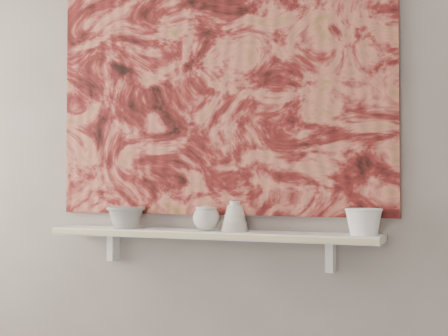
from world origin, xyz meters
The scene contains 11 objects.
wall_back centered at (0.00, 1.60, 1.35)m, with size 3.60×3.60×0.00m, color gray.
shelf centered at (0.00, 1.51, 0.92)m, with size 1.40×0.18×0.03m, color white.
shelf_stripe centered at (0.00, 1.41, 0.92)m, with size 1.40×0.01×0.02m, color beige.
bracket_left centered at (-0.49, 1.57, 0.84)m, with size 0.03×0.06×0.12m, color white.
bracket_right centered at (0.49, 1.57, 0.84)m, with size 0.03×0.06×0.12m, color white.
painting centered at (0.00, 1.59, 1.54)m, with size 1.50×0.03×1.10m, color maroon.
house_motif centered at (0.45, 1.57, 1.23)m, with size 0.09×0.00×0.08m, color black.
bowl_grey centered at (-0.39, 1.51, 0.98)m, with size 0.17×0.17×0.10m, color #969693, non-canonical shape.
cup_cream centered at (-0.01, 1.51, 0.98)m, with size 0.11×0.11×0.10m, color beige, non-canonical shape.
bell_vessel centered at (0.12, 1.51, 0.99)m, with size 0.11×0.11×0.12m, color beige, non-canonical shape.
bowl_white centered at (0.63, 1.51, 0.98)m, with size 0.14×0.14×0.10m, color white, non-canonical shape.
Camera 1 is at (1.04, -0.81, 1.11)m, focal length 50.00 mm.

